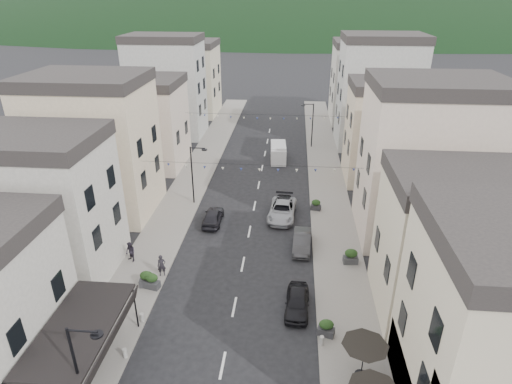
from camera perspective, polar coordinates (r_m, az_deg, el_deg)
sidewalk_left at (r=48.96m, az=-8.33°, el=1.79°), size 4.00×76.00×0.12m
sidewalk_right at (r=47.88m, az=9.44°, el=1.15°), size 4.00×76.00×0.12m
hill_backdrop at (r=312.21m, az=4.76°, el=21.79°), size 640.00×360.00×70.00m
boutique_awning at (r=25.65m, az=-22.02°, el=-16.47°), size 3.77×7.50×3.28m
buildings_row_left at (r=54.18m, az=-14.73°, el=10.35°), size 10.20×54.16×14.00m
buildings_row_right at (r=51.14m, az=17.57°, el=9.36°), size 10.20×54.16×14.50m
streetlamp_left_near at (r=22.80m, az=-22.22°, el=-20.76°), size 1.70×0.56×6.00m
streetlamp_left_far at (r=41.81m, az=-8.19°, el=3.00°), size 1.70×0.56×6.00m
streetlamp_right_far at (r=57.83m, az=7.29°, el=9.40°), size 1.70×0.56×6.00m
bollards at (r=25.83m, az=-4.70°, el=-22.22°), size 11.66×10.26×0.60m
bunting_near at (r=36.48m, az=-0.79°, el=3.17°), size 19.00×0.28×0.62m
bunting_far at (r=51.59m, az=1.03°, el=9.90°), size 19.00×0.28×0.62m
parked_car_a at (r=29.48m, az=5.52°, el=-14.37°), size 1.74×3.95×1.32m
parked_car_b at (r=35.64m, az=6.14°, el=-6.58°), size 1.60×4.12×1.34m
parked_car_c at (r=40.16m, az=3.51°, el=-2.44°), size 2.79×5.41×1.46m
parked_car_d at (r=40.48m, az=3.53°, el=-2.24°), size 2.25×4.98×1.41m
parked_car_e at (r=39.31m, az=-5.76°, el=-3.27°), size 1.60×3.98×1.35m
delivery_van at (r=53.69m, az=2.99°, el=5.38°), size 2.13×4.76×2.23m
pedestrian_a at (r=32.83m, az=-12.47°, el=-9.55°), size 0.73×0.60×1.71m
pedestrian_b at (r=35.00m, az=-16.40°, el=-7.68°), size 1.02×0.97×1.67m
planter_la at (r=31.91m, az=-13.75°, el=-11.44°), size 1.20×0.83×1.22m
planter_lb at (r=32.17m, az=-14.33°, el=-11.16°), size 1.18×0.75×1.24m
planter_ra at (r=27.86m, az=9.34°, el=-17.42°), size 1.15×0.85×1.15m
planter_rb at (r=34.31m, az=12.53°, el=-8.37°), size 1.16×0.69×1.26m
planter_rc at (r=41.66m, az=7.99°, el=-1.70°), size 1.07×0.75×1.08m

